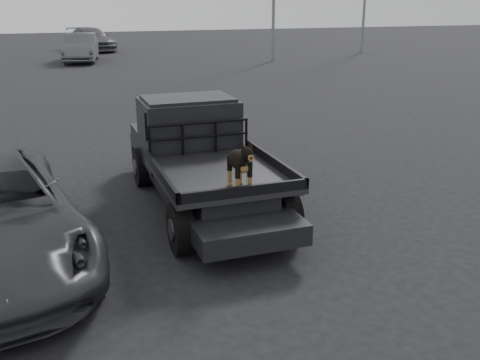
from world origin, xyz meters
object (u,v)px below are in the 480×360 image
object	(u,v)px
flatbed_ute	(203,181)
distant_car_a	(81,48)
distant_car_b	(91,40)
dog	(239,164)

from	to	relation	value
flatbed_ute	distant_car_a	distance (m)	25.30
distant_car_a	distant_car_b	xyz separation A→B (m)	(1.22, 7.23, -0.02)
dog	distant_car_a	bearing A→B (deg)	90.75
flatbed_ute	distant_car_a	size ratio (longest dim) A/B	1.08
dog	distant_car_a	size ratio (longest dim) A/B	0.15
flatbed_ute	dog	size ratio (longest dim) A/B	7.30
dog	distant_car_b	bearing A→B (deg)	88.57
flatbed_ute	dog	xyz separation A→B (m)	(0.03, -1.81, 0.83)
flatbed_ute	distant_car_a	world-z (taller)	distant_car_a
dog	distant_car_a	xyz separation A→B (m)	(-0.36, 27.10, -0.47)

